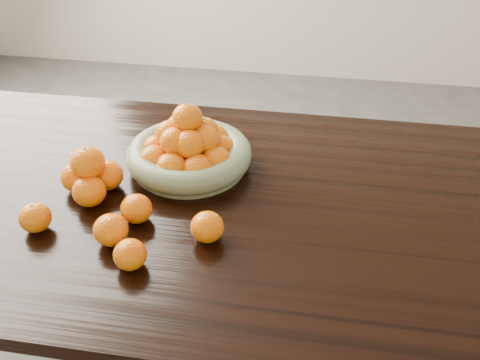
% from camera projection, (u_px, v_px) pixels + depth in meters
% --- Properties ---
extents(dining_table, '(2.00, 1.00, 0.75)m').
position_uv_depth(dining_table, '(251.00, 229.00, 1.42)').
color(dining_table, black).
rests_on(dining_table, ground).
extents(fruit_bowl, '(0.35, 0.35, 0.19)m').
position_uv_depth(fruit_bowl, '(189.00, 150.00, 1.47)').
color(fruit_bowl, gray).
rests_on(fruit_bowl, dining_table).
extents(orange_pyramid, '(0.16, 0.16, 0.14)m').
position_uv_depth(orange_pyramid, '(90.00, 176.00, 1.37)').
color(orange_pyramid, orange).
rests_on(orange_pyramid, dining_table).
extents(loose_orange_0, '(0.08, 0.08, 0.07)m').
position_uv_depth(loose_orange_0, '(35.00, 218.00, 1.26)').
color(loose_orange_0, orange).
rests_on(loose_orange_0, dining_table).
extents(loose_orange_1, '(0.08, 0.08, 0.08)m').
position_uv_depth(loose_orange_1, '(111.00, 230.00, 1.22)').
color(loose_orange_1, orange).
rests_on(loose_orange_1, dining_table).
extents(loose_orange_2, '(0.08, 0.08, 0.07)m').
position_uv_depth(loose_orange_2, '(207.00, 227.00, 1.23)').
color(loose_orange_2, orange).
rests_on(loose_orange_2, dining_table).
extents(loose_orange_3, '(0.08, 0.08, 0.07)m').
position_uv_depth(loose_orange_3, '(136.00, 209.00, 1.29)').
color(loose_orange_3, orange).
rests_on(loose_orange_3, dining_table).
extents(loose_orange_4, '(0.07, 0.07, 0.07)m').
position_uv_depth(loose_orange_4, '(130.00, 255.00, 1.16)').
color(loose_orange_4, orange).
rests_on(loose_orange_4, dining_table).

